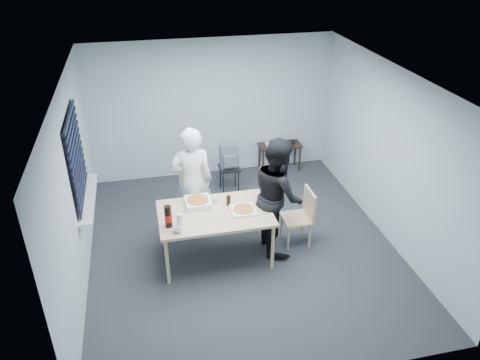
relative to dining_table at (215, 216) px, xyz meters
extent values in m
plane|color=#2B2C30|center=(0.43, 0.17, -0.71)|extent=(5.00, 5.00, 0.00)
plane|color=white|center=(0.43, 0.17, 1.89)|extent=(5.00, 5.00, 0.00)
plane|color=#AAB8BE|center=(0.43, 2.67, 0.59)|extent=(4.50, 0.00, 4.50)
plane|color=#AAB8BE|center=(0.43, -2.33, 0.59)|extent=(4.50, 0.00, 4.50)
plane|color=#AAB8BE|center=(-1.82, 0.17, 0.59)|extent=(0.00, 5.00, 5.00)
plane|color=#AAB8BE|center=(2.68, 0.17, 0.59)|extent=(0.00, 5.00, 5.00)
plane|color=black|center=(-1.80, 0.57, 0.84)|extent=(0.00, 1.30, 1.30)
cube|color=black|center=(-1.77, 0.57, 0.84)|extent=(0.04, 1.30, 1.25)
cube|color=silver|center=(-1.73, 0.57, 0.17)|extent=(0.18, 1.42, 0.05)
cube|color=#D3B489|center=(0.00, 0.00, 0.04)|extent=(1.58, 1.00, 0.04)
cylinder|color=#D3B489|center=(-0.73, -0.44, -0.35)|extent=(0.05, 0.05, 0.73)
cylinder|color=#D3B489|center=(-0.73, 0.44, -0.35)|extent=(0.05, 0.05, 0.73)
cylinder|color=#D3B489|center=(0.73, -0.44, -0.35)|extent=(0.05, 0.05, 0.73)
cylinder|color=#D3B489|center=(0.73, 0.44, -0.35)|extent=(0.05, 0.05, 0.73)
cube|color=#D3B489|center=(-0.17, 0.97, -0.28)|extent=(0.42, 0.42, 0.04)
cube|color=#D3B489|center=(-0.17, 1.16, -0.04)|extent=(0.42, 0.04, 0.44)
cylinder|color=#D3B489|center=(-0.34, 0.80, -0.51)|extent=(0.03, 0.03, 0.41)
cylinder|color=#D3B489|center=(-0.34, 1.14, -0.51)|extent=(0.03, 0.03, 0.41)
cylinder|color=#D3B489|center=(0.00, 0.80, -0.51)|extent=(0.03, 0.03, 0.41)
cylinder|color=#D3B489|center=(0.00, 1.14, -0.51)|extent=(0.03, 0.03, 0.41)
cube|color=#D3B489|center=(1.25, 0.08, -0.28)|extent=(0.42, 0.42, 0.04)
cube|color=#D3B489|center=(1.44, 0.08, -0.04)|extent=(0.04, 0.42, 0.44)
cylinder|color=#D3B489|center=(1.08, -0.09, -0.51)|extent=(0.03, 0.03, 0.41)
cylinder|color=#D3B489|center=(1.08, 0.25, -0.51)|extent=(0.03, 0.03, 0.41)
cylinder|color=#D3B489|center=(1.42, -0.09, -0.51)|extent=(0.03, 0.03, 0.41)
cylinder|color=#D3B489|center=(1.42, 0.25, -0.51)|extent=(0.03, 0.03, 0.41)
imported|color=silver|center=(-0.22, 0.73, 0.17)|extent=(0.65, 0.42, 1.77)
imported|color=black|center=(0.94, 0.08, 0.17)|extent=(0.47, 0.86, 1.77)
cube|color=#351D18|center=(1.71, 2.45, -0.18)|extent=(0.82, 0.36, 0.04)
cylinder|color=#351D18|center=(1.34, 2.31, -0.46)|extent=(0.04, 0.04, 0.51)
cylinder|color=#351D18|center=(1.34, 2.60, -0.46)|extent=(0.04, 0.04, 0.51)
cylinder|color=#351D18|center=(2.08, 2.31, -0.46)|extent=(0.04, 0.04, 0.51)
cylinder|color=#351D18|center=(2.08, 2.60, -0.46)|extent=(0.04, 0.04, 0.51)
cube|color=black|center=(0.57, 1.83, -0.23)|extent=(0.36, 0.36, 0.04)
cylinder|color=black|center=(0.43, 1.69, -0.48)|extent=(0.04, 0.04, 0.46)
cylinder|color=black|center=(0.43, 1.97, -0.48)|extent=(0.04, 0.04, 0.46)
cylinder|color=black|center=(0.71, 1.69, -0.48)|extent=(0.04, 0.04, 0.46)
cylinder|color=black|center=(0.71, 1.97, -0.48)|extent=(0.04, 0.04, 0.46)
cube|color=slate|center=(0.57, 1.83, 0.01)|extent=(0.31, 0.17, 0.44)
cube|color=slate|center=(0.57, 1.72, -0.04)|extent=(0.23, 0.06, 0.21)
cube|color=white|center=(-0.20, 0.25, 0.08)|extent=(0.36, 0.36, 0.04)
cube|color=white|center=(-0.20, 0.25, 0.12)|extent=(0.36, 0.36, 0.04)
cylinder|color=#CC7F38|center=(-0.20, 0.25, 0.14)|extent=(0.31, 0.31, 0.01)
cube|color=white|center=(0.40, -0.06, 0.08)|extent=(0.34, 0.34, 0.04)
cylinder|color=#CC7F38|center=(0.40, -0.06, 0.10)|extent=(0.29, 0.29, 0.01)
imported|color=white|center=(-0.55, -0.36, 0.11)|extent=(0.17, 0.17, 0.10)
imported|color=white|center=(0.05, 0.27, 0.11)|extent=(0.10, 0.10, 0.09)
cylinder|color=black|center=(0.23, 0.15, 0.13)|extent=(0.08, 0.08, 0.15)
cylinder|color=black|center=(-0.66, -0.21, 0.22)|extent=(0.09, 0.09, 0.32)
cylinder|color=red|center=(-0.66, -0.21, 0.20)|extent=(0.10, 0.10, 0.11)
cylinder|color=silver|center=(-0.51, -0.22, 0.15)|extent=(0.08, 0.08, 0.18)
torus|color=red|center=(0.28, -0.33, 0.06)|extent=(0.06, 0.06, 0.00)
cube|color=white|center=(1.56, 2.45, -0.16)|extent=(0.34, 0.39, 0.01)
cube|color=black|center=(1.93, 2.44, -0.14)|extent=(0.16, 0.13, 0.06)
camera|label=1|loc=(-0.86, -5.46, 3.63)|focal=35.00mm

